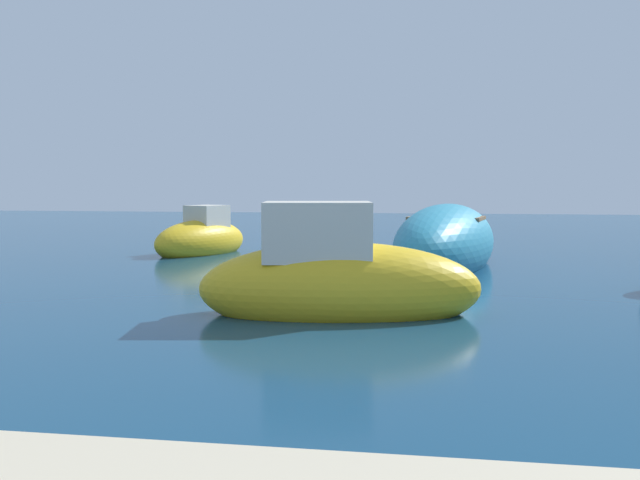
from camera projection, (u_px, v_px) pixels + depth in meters
The scene contains 3 objects.
moored_boat_1 at pixel (446, 243), 16.61m from camera, with size 3.29×6.53×1.90m.
moored_boat_3 at pixel (337, 281), 10.40m from camera, with size 4.42×2.20×2.01m.
moored_boat_6 at pixel (201, 239), 19.41m from camera, with size 2.59×3.54×1.62m.
Camera 1 is at (-7.71, -5.68, 1.97)m, focal length 39.08 mm.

